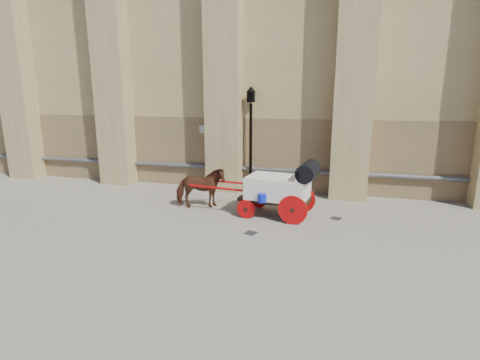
# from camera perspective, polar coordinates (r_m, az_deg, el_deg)

# --- Properties ---
(ground) EXTENTS (90.00, 90.00, 0.00)m
(ground) POSITION_cam_1_polar(r_m,az_deg,el_deg) (12.32, -2.68, -5.88)
(ground) COLOR slate
(ground) RESTS_ON ground
(horse) EXTENTS (1.90, 1.32, 1.46)m
(horse) POSITION_cam_1_polar(r_m,az_deg,el_deg) (13.31, -6.06, -1.20)
(horse) COLOR #5B2F1C
(horse) RESTS_ON ground
(carriage) EXTENTS (4.43, 1.69, 1.89)m
(carriage) POSITION_cam_1_polar(r_m,az_deg,el_deg) (12.33, 6.44, -1.00)
(carriage) COLOR black
(carriage) RESTS_ON ground
(street_lamp) EXTENTS (0.40, 0.40, 4.27)m
(street_lamp) POSITION_cam_1_polar(r_m,az_deg,el_deg) (15.31, 1.65, 6.67)
(street_lamp) COLOR black
(street_lamp) RESTS_ON ground
(drain_grate_near) EXTENTS (0.41, 0.41, 0.01)m
(drain_grate_near) POSITION_cam_1_polar(r_m,az_deg,el_deg) (11.08, 1.65, -8.06)
(drain_grate_near) COLOR black
(drain_grate_near) RESTS_ON ground
(drain_grate_far) EXTENTS (0.41, 0.41, 0.01)m
(drain_grate_far) POSITION_cam_1_polar(r_m,az_deg,el_deg) (12.71, 14.39, -5.66)
(drain_grate_far) COLOR black
(drain_grate_far) RESTS_ON ground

